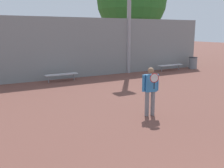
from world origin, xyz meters
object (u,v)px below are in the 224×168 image
Objects in this scene: tennis_player at (150,89)px; bench_courtside_far at (61,75)px; trash_bin at (193,63)px; tree_green_tall at (132,0)px; bench_courtside_near at (170,65)px.

tennis_player is 7.37m from bench_courtside_far.
tennis_player is at bearing -143.26° from trash_bin.
tree_green_tall is (-0.85, 7.12, 5.13)m from trash_bin.
bench_courtside_near is at bearing 0.00° from bench_courtside_far.
tennis_player is 1.89× the size of trash_bin.
trash_bin is at bearing -1.61° from bench_courtside_near.
tennis_player is 12.15m from trash_bin.
bench_courtside_far is 10.30m from trash_bin.
trash_bin is 0.10× the size of tree_green_tall.
tree_green_tall reaches higher than tennis_player.
tree_green_tall reaches higher than bench_courtside_far.
bench_courtside_near is 8.85m from tree_green_tall.
bench_courtside_near is (7.55, 7.32, -0.55)m from tennis_player.
bench_courtside_far is 12.88m from tree_green_tall.
tree_green_tall is at bearing 79.39° from bench_courtside_near.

